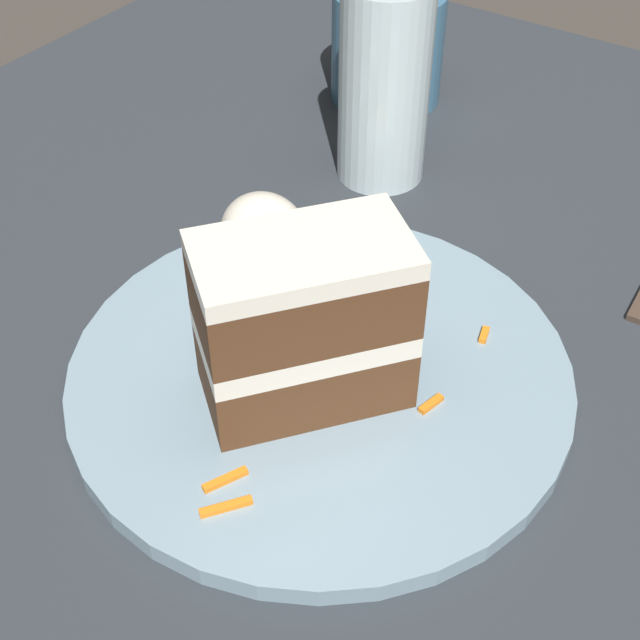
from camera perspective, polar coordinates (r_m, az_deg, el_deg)
ground_plane at (r=0.54m, az=4.64°, el=-3.42°), size 6.00×6.00×0.00m
dining_table at (r=0.53m, az=4.74°, el=-2.25°), size 0.91×0.89×0.03m
plate at (r=0.49m, az=-0.00°, el=-3.40°), size 0.27×0.27×0.01m
cake_slice at (r=0.44m, az=-1.04°, el=-0.18°), size 0.11×0.12×0.10m
cream_dollop at (r=0.54m, az=-3.70°, el=5.57°), size 0.05×0.05×0.05m
orange_garnish at (r=0.55m, az=3.77°, el=3.36°), size 0.05×0.05×0.00m
carrot_shreds_scatter at (r=0.48m, az=-0.42°, el=-3.22°), size 0.14×0.19×0.00m
drinking_glass at (r=0.63m, az=4.09°, el=14.00°), size 0.06×0.06×0.14m
coffee_mug at (r=0.73m, az=4.35°, el=17.33°), size 0.09×0.09×0.09m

